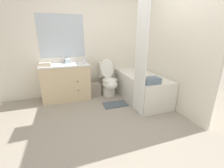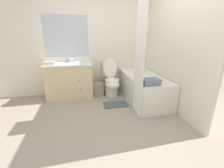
% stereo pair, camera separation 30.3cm
% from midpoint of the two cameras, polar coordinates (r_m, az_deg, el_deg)
% --- Properties ---
extents(ground_plane, '(14.00, 14.00, 0.00)m').
position_cam_midpoint_polar(ground_plane, '(2.53, -0.62, -16.56)').
color(ground_plane, gray).
extents(wall_back, '(8.00, 0.06, 2.50)m').
position_cam_midpoint_polar(wall_back, '(3.82, -9.27, 15.17)').
color(wall_back, silver).
rests_on(wall_back, ground_plane).
extents(wall_right, '(0.05, 2.76, 2.50)m').
position_cam_midpoint_polar(wall_right, '(3.45, 16.08, 14.36)').
color(wall_right, silver).
rests_on(wall_right, ground_plane).
extents(vanity_cabinet, '(1.06, 0.55, 0.82)m').
position_cam_midpoint_polar(vanity_cabinet, '(3.64, -19.31, 0.84)').
color(vanity_cabinet, beige).
rests_on(vanity_cabinet, ground_plane).
extents(sink_faucet, '(0.14, 0.12, 0.12)m').
position_cam_midpoint_polar(sink_faucet, '(3.71, -20.03, 8.09)').
color(sink_faucet, silver).
rests_on(sink_faucet, vanity_cabinet).
extents(toilet, '(0.36, 0.68, 0.88)m').
position_cam_midpoint_polar(toilet, '(3.67, -3.69, 1.12)').
color(toilet, silver).
rests_on(toilet, ground_plane).
extents(bathtub, '(0.72, 1.57, 0.58)m').
position_cam_midpoint_polar(bathtub, '(3.53, 8.53, -1.02)').
color(bathtub, silver).
rests_on(bathtub, ground_plane).
extents(shower_curtain, '(0.01, 0.40, 2.03)m').
position_cam_midpoint_polar(shower_curtain, '(2.68, 7.65, 9.01)').
color(shower_curtain, white).
rests_on(shower_curtain, ground_plane).
extents(wastebasket, '(0.25, 0.21, 0.31)m').
position_cam_midpoint_polar(wastebasket, '(3.74, -8.70, -2.07)').
color(wastebasket, gray).
rests_on(wastebasket, ground_plane).
extents(tissue_box, '(0.12, 0.15, 0.11)m').
position_cam_midpoint_polar(tissue_box, '(3.66, -18.82, 8.29)').
color(tissue_box, silver).
rests_on(tissue_box, vanity_cabinet).
extents(soap_dispenser, '(0.06, 0.06, 0.14)m').
position_cam_midpoint_polar(soap_dispenser, '(3.50, -12.91, 8.63)').
color(soap_dispenser, silver).
rests_on(soap_dispenser, vanity_cabinet).
extents(hand_towel_folded, '(0.22, 0.12, 0.08)m').
position_cam_midpoint_polar(hand_towel_folded, '(3.41, -26.52, 6.57)').
color(hand_towel_folded, beige).
rests_on(hand_towel_folded, vanity_cabinet).
extents(bath_towel_folded, '(0.32, 0.21, 0.11)m').
position_cam_midpoint_polar(bath_towel_folded, '(2.84, 11.80, 1.27)').
color(bath_towel_folded, slate).
rests_on(bath_towel_folded, bathtub).
extents(bath_mat, '(0.51, 0.31, 0.02)m').
position_cam_midpoint_polar(bath_mat, '(3.27, -1.45, -7.81)').
color(bath_mat, '#4C5660').
rests_on(bath_mat, ground_plane).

